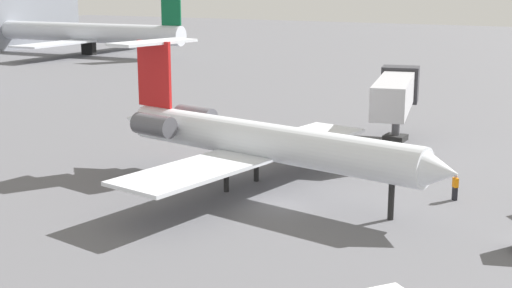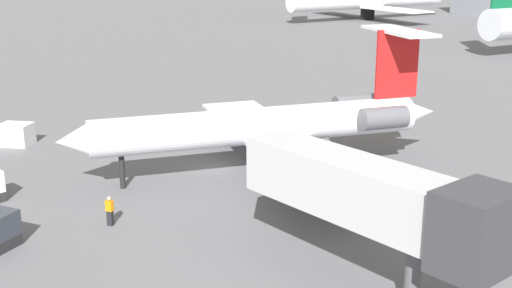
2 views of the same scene
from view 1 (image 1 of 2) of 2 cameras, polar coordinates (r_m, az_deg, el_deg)
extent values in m
cube|color=#5B5B60|center=(43.70, 1.67, -4.90)|extent=(400.00, 400.00, 0.10)
cylinder|color=silver|center=(45.21, 0.77, 0.21)|extent=(5.65, 22.36, 2.43)
cone|color=silver|center=(39.37, 14.73, -2.15)|extent=(2.61, 2.51, 2.31)
cone|color=silver|center=(53.19, -9.60, 1.96)|extent=(2.43, 2.87, 2.07)
cube|color=silver|center=(50.61, 3.87, 0.49)|extent=(10.75, 5.84, 0.24)
cube|color=silver|center=(41.73, -5.19, -2.23)|extent=(10.75, 5.84, 0.24)
cylinder|color=#595960|center=(51.85, -4.97, 2.26)|extent=(1.95, 3.38, 1.50)
cylinder|color=#595960|center=(48.90, -8.34, 1.52)|extent=(1.95, 3.38, 1.50)
cube|color=red|center=(51.26, -8.30, 5.67)|extent=(0.70, 3.20, 4.77)
cube|color=silver|center=(51.02, -8.39, 8.21)|extent=(7.08, 3.37, 0.20)
cylinder|color=black|center=(41.13, 10.97, -4.64)|extent=(0.36, 0.36, 2.15)
cylinder|color=black|center=(48.17, 0.02, -1.80)|extent=(0.36, 0.36, 2.15)
cylinder|color=black|center=(45.78, -2.45, -2.60)|extent=(0.36, 0.36, 2.15)
cube|color=#ADADB2|center=(58.24, 11.22, 4.04)|extent=(12.58, 5.42, 2.60)
cube|color=#333338|center=(63.92, 11.68, 4.79)|extent=(3.09, 3.67, 3.20)
cylinder|color=#4C4C51|center=(61.77, 11.35, 1.76)|extent=(0.70, 0.70, 3.28)
cube|color=#262626|center=(62.04, 11.30, 0.50)|extent=(1.80, 1.80, 0.50)
cube|color=black|center=(45.89, 15.91, -3.91)|extent=(0.40, 0.39, 0.85)
cube|color=orange|center=(45.69, 15.97, -3.04)|extent=(0.47, 0.46, 0.60)
sphere|color=tan|center=(45.58, 16.00, -2.53)|extent=(0.24, 0.24, 0.24)
cylinder|color=silver|center=(139.44, -13.55, 8.82)|extent=(6.31, 42.16, 3.66)
cube|color=#0C5933|center=(127.98, -6.95, 11.14)|extent=(0.55, 4.01, 7.00)
cube|color=silver|center=(139.54, -13.52, 8.24)|extent=(35.60, 8.22, 0.30)
cube|color=black|center=(139.67, -13.49, 7.59)|extent=(1.20, 2.80, 2.40)
camera|label=2|loc=(77.41, 29.08, 12.34)|focal=47.41mm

